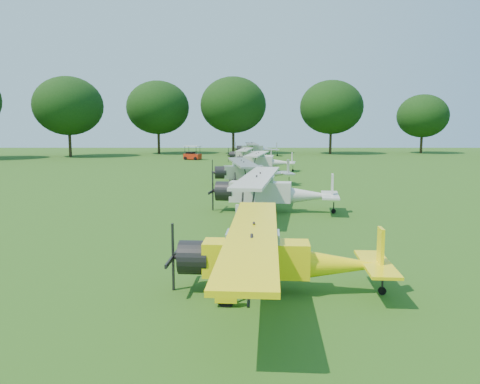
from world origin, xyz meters
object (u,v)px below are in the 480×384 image
object	(u,v)px
aircraft_3	(270,189)
aircraft_7	(256,148)
golf_cart	(192,155)
aircraft_4	(250,170)
aircraft_5	(263,160)
aircraft_2	(273,253)
aircraft_6	(249,154)

from	to	relation	value
aircraft_3	aircraft_7	world-z (taller)	aircraft_7
golf_cart	aircraft_3	bearing A→B (deg)	-55.71
aircraft_4	aircraft_5	world-z (taller)	aircraft_4
aircraft_2	aircraft_6	distance (m)	47.71
aircraft_3	aircraft_4	size ratio (longest dim) A/B	1.07
aircraft_5	aircraft_7	xyz separation A→B (m)	(0.09, 25.13, 0.12)
aircraft_6	golf_cart	bearing A→B (deg)	155.59
aircraft_2	aircraft_6	xyz separation A→B (m)	(0.28, 47.71, -0.02)
aircraft_2	aircraft_7	distance (m)	60.88
aircraft_5	golf_cart	xyz separation A→B (m)	(-8.95, 16.65, -0.51)
golf_cart	aircraft_6	bearing A→B (deg)	-8.20
aircraft_4	aircraft_5	xyz separation A→B (m)	(1.57, 11.73, -0.01)
aircraft_4	aircraft_7	distance (m)	36.90
aircraft_2	aircraft_6	world-z (taller)	aircraft_2
aircraft_5	golf_cart	distance (m)	18.91
aircraft_5	aircraft_7	distance (m)	25.14
aircraft_5	aircraft_6	xyz separation A→B (m)	(-1.16, 11.99, -0.08)
aircraft_6	golf_cart	distance (m)	9.09
aircraft_6	aircraft_7	xyz separation A→B (m)	(1.25, 13.15, 0.19)
aircraft_5	aircraft_6	size ratio (longest dim) A/B	1.07
aircraft_2	aircraft_3	world-z (taller)	aircraft_3
aircraft_4	aircraft_6	size ratio (longest dim) A/B	1.08
aircraft_2	aircraft_4	xyz separation A→B (m)	(-0.13, 24.00, 0.07)
aircraft_5	golf_cart	bearing A→B (deg)	127.81
aircraft_6	aircraft_4	bearing A→B (deg)	-84.47
aircraft_7	golf_cart	distance (m)	12.41
aircraft_3	aircraft_4	bearing A→B (deg)	102.64
aircraft_2	aircraft_3	xyz separation A→B (m)	(0.70, 12.25, 0.15)
aircraft_2	aircraft_4	bearing A→B (deg)	94.08
aircraft_5	aircraft_6	distance (m)	12.04
aircraft_3	aircraft_6	world-z (taller)	aircraft_3
aircraft_4	aircraft_3	bearing A→B (deg)	-92.31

